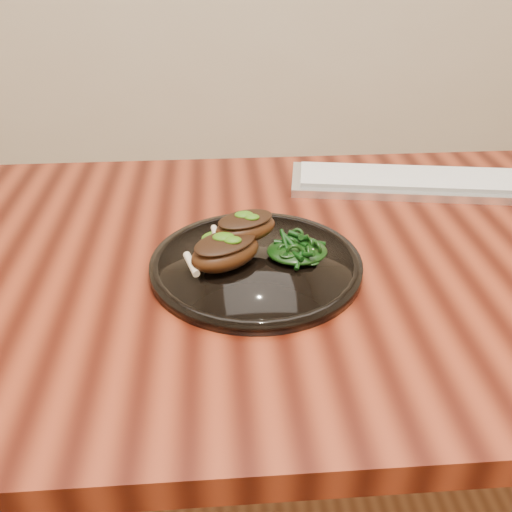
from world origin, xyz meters
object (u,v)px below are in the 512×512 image
(keyboard, at_px, (413,182))
(greens_heap, at_px, (297,247))
(lamb_chop_front, at_px, (225,251))
(plate, at_px, (256,264))
(desk, at_px, (336,295))

(keyboard, bearing_deg, greens_heap, -134.09)
(greens_heap, bearing_deg, lamb_chop_front, -170.98)
(lamb_chop_front, xyz_separation_m, greens_heap, (0.10, 0.02, -0.01))
(plate, distance_m, keyboard, 0.42)
(plate, xyz_separation_m, greens_heap, (0.06, 0.01, 0.02))
(plate, bearing_deg, keyboard, 40.53)
(desk, xyz_separation_m, greens_heap, (-0.07, -0.04, 0.11))
(greens_heap, relative_size, keyboard, 0.19)
(lamb_chop_front, bearing_deg, keyboard, 38.00)
(desk, height_order, greens_heap, greens_heap)
(desk, distance_m, plate, 0.17)
(plate, distance_m, greens_heap, 0.06)
(plate, bearing_deg, greens_heap, 5.19)
(plate, xyz_separation_m, lamb_chop_front, (-0.04, -0.01, 0.03))
(plate, height_order, keyboard, keyboard)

